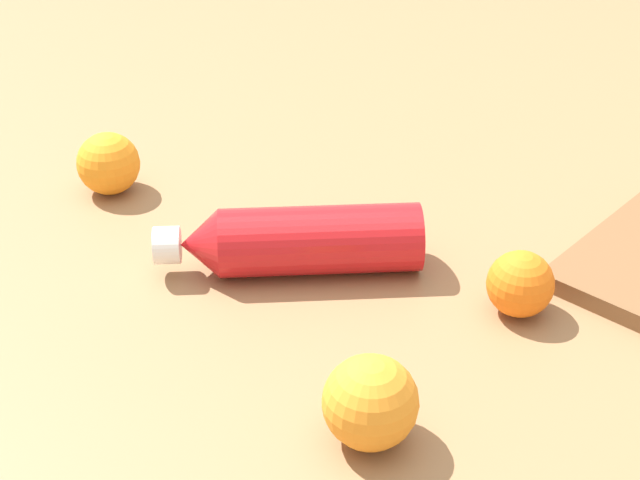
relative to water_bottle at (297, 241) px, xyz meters
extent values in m
plane|color=olive|center=(-0.02, 0.06, -0.03)|extent=(2.40, 2.40, 0.00)
cylinder|color=red|center=(-0.01, 0.02, 0.00)|extent=(0.15, 0.21, 0.07)
cone|color=red|center=(0.04, -0.08, 0.00)|extent=(0.08, 0.06, 0.07)
cylinder|color=white|center=(0.05, -0.11, 0.00)|extent=(0.04, 0.04, 0.04)
sphere|color=orange|center=(-0.07, -0.26, 0.00)|extent=(0.07, 0.07, 0.07)
sphere|color=orange|center=(-0.01, 0.22, 0.00)|extent=(0.06, 0.06, 0.06)
sphere|color=orange|center=(0.20, 0.15, 0.00)|extent=(0.08, 0.08, 0.08)
camera|label=1|loc=(0.73, 0.32, 0.51)|focal=54.48mm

